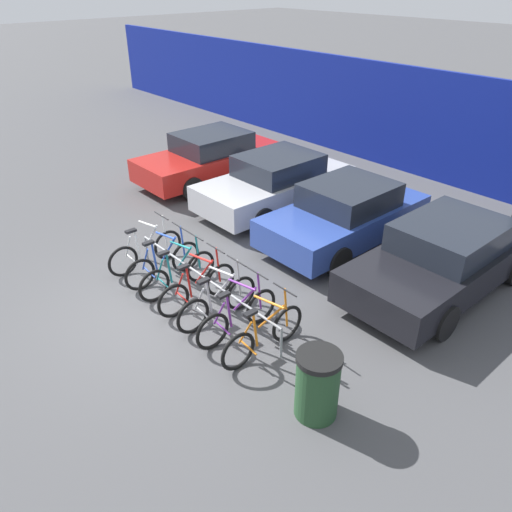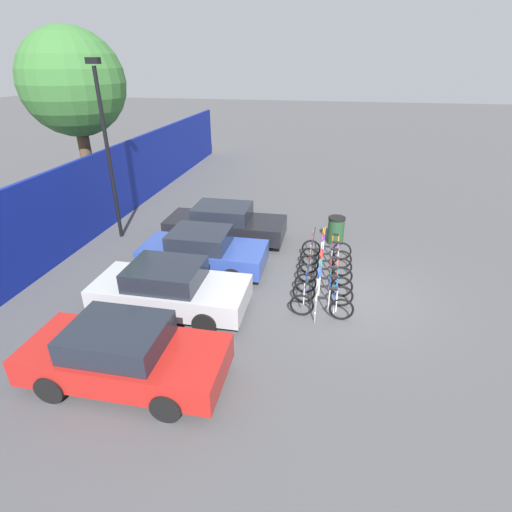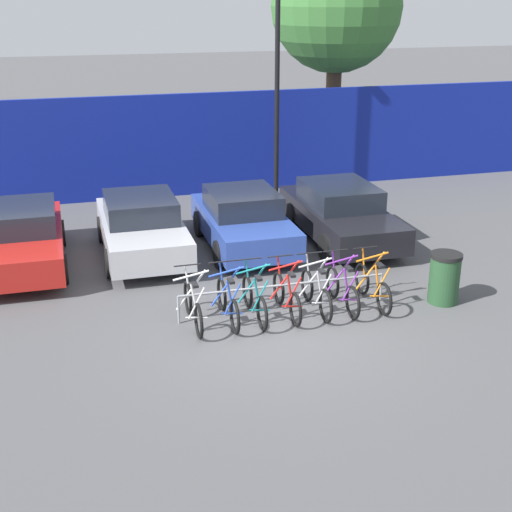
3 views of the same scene
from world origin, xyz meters
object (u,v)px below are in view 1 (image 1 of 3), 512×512
Objects in this scene: bicycle_red at (198,288)px; car_silver at (276,182)px; car_black at (444,257)px; car_red at (210,157)px; bicycle_orange at (264,335)px; car_blue at (345,214)px; trash_bin at (317,385)px; bicycle_teal at (178,274)px; bicycle_white at (146,251)px; bike_rack at (203,279)px; bicycle_silver at (218,302)px; bicycle_purple at (238,316)px; bicycle_blue at (163,263)px.

bicycle_red is 0.41× the size of car_silver.
car_black is (2.62, 3.84, 0.31)m from bicycle_red.
bicycle_orange is at bearing -30.67° from car_red.
trash_bin is (3.04, -4.20, -0.17)m from car_blue.
bicycle_teal is 1.00× the size of bicycle_orange.
trash_bin is (5.02, -0.29, 0.14)m from bicycle_white.
car_silver is at bearing 130.92° from bicycle_orange.
car_black reaches higher than bicycle_teal.
bicycle_silver is at bearing -13.58° from bike_rack.
car_blue is at bearing 75.18° from bicycle_teal.
bicycle_purple is at bearing -111.10° from car_black.
bicycle_purple is at bearing -2.90° from bicycle_blue.
bicycle_blue is 1.00× the size of bicycle_purple.
car_black is at bearing 70.47° from bicycle_purple.
bicycle_blue is at bearing 176.09° from bicycle_orange.
car_blue is (0.17, 3.77, 0.20)m from bike_rack.
car_red is at bearing 128.45° from bicycle_white.
bike_rack is at bearing 167.09° from bicycle_silver.
bike_rack is at bearing 5.07° from bicycle_white.
bicycle_blue and bicycle_silver have the same top height.
bicycle_blue is 0.40× the size of car_red.
bicycle_teal is 1.00× the size of bicycle_silver.
bicycle_teal is at bearing 176.09° from bicycle_orange.
car_red is at bearing 148.32° from bicycle_purple.
bicycle_white is 1.00× the size of bicycle_orange.
bicycle_orange reaches higher than trash_bin.
bicycle_purple is 5.31m from car_silver.
car_blue reaches higher than bicycle_red.
bicycle_red is at bearing -179.32° from bicycle_silver.
bicycle_teal is at bearing -179.32° from bicycle_silver.
car_blue reaches higher than bicycle_orange.
car_black is (7.59, -0.16, 0.00)m from car_red.
bicycle_orange is at bearing -2.90° from bicycle_blue.
car_black is at bearing -2.72° from car_silver.
bicycle_teal is 4.01m from car_blue.
car_black reaches higher than bicycle_red.
bicycle_red is at bearing -2.90° from bicycle_blue.
bicycle_purple is 0.40× the size of car_red.
bicycle_teal is 1.00× the size of bicycle_red.
car_blue is at bearing 63.54° from bicycle_white.
bicycle_teal is at bearing -42.82° from car_red.
bicycle_blue is (-1.14, -0.15, -0.11)m from bike_rack.
car_blue and car_black have the same top height.
bicycle_white and bicycle_teal have the same top height.
car_silver is 4.04× the size of trash_bin.
bicycle_purple is at bearing -50.13° from car_silver.
bicycle_purple is at bearing 176.09° from bicycle_orange.
bicycle_purple reaches higher than bike_rack.
bicycle_purple is (1.16, -0.15, -0.11)m from bike_rack.
bicycle_teal is (-0.62, -0.15, -0.11)m from bike_rack.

